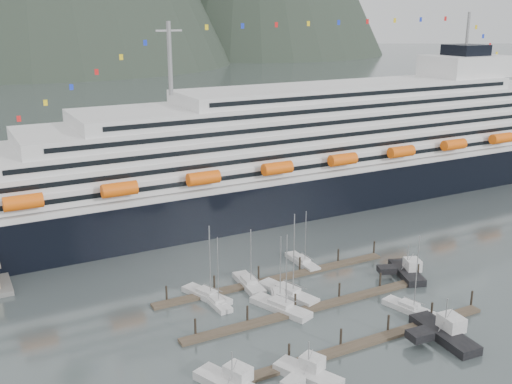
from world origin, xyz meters
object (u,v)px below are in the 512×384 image
(sailboat_e, at_px, (207,296))
(trawler_b, at_px, (308,374))
(sailboat_a, at_px, (217,303))
(sailboat_f, at_px, (249,284))
(sailboat_h, at_px, (409,309))
(trawler_d, at_px, (443,333))
(sailboat_b, at_px, (281,308))
(sailboat_d, at_px, (288,293))
(sailboat_c, at_px, (279,297))
(sailboat_g, at_px, (302,262))
(trawler_e, at_px, (406,271))
(cruise_ship, at_px, (318,156))

(sailboat_e, xyz_separation_m, trawler_b, (2.43, -28.91, 0.41))
(sailboat_a, height_order, sailboat_f, sailboat_a)
(sailboat_e, height_order, sailboat_h, sailboat_h)
(sailboat_a, bearing_deg, trawler_d, -137.91)
(sailboat_b, distance_m, sailboat_d, 5.68)
(sailboat_a, bearing_deg, sailboat_b, -130.67)
(sailboat_c, bearing_deg, sailboat_a, 95.98)
(sailboat_e, distance_m, trawler_b, 29.02)
(sailboat_a, bearing_deg, sailboat_g, -73.16)
(sailboat_c, xyz_separation_m, sailboat_h, (17.03, -13.87, 0.01))
(sailboat_e, distance_m, trawler_e, 38.31)
(sailboat_e, relative_size, sailboat_h, 1.00)
(sailboat_e, distance_m, trawler_d, 39.80)
(sailboat_d, height_order, sailboat_f, sailboat_d)
(sailboat_b, xyz_separation_m, sailboat_h, (18.86, -10.31, -0.01))
(trawler_b, bearing_deg, sailboat_d, -49.07)
(cruise_ship, bearing_deg, sailboat_b, -128.96)
(trawler_e, bearing_deg, sailboat_h, 159.73)
(sailboat_b, bearing_deg, sailboat_g, -63.56)
(sailboat_b, bearing_deg, sailboat_f, -18.37)
(cruise_ship, bearing_deg, sailboat_c, -129.74)
(sailboat_c, relative_size, sailboat_f, 1.06)
(sailboat_d, distance_m, trawler_e, 24.35)
(sailboat_f, bearing_deg, sailboat_h, -133.01)
(sailboat_e, xyz_separation_m, sailboat_h, (28.04, -20.31, 0.00))
(sailboat_d, bearing_deg, trawler_d, -167.03)
(sailboat_f, relative_size, trawler_d, 0.94)
(sailboat_g, xyz_separation_m, sailboat_h, (5.33, -25.01, 0.03))
(sailboat_a, distance_m, trawler_d, 37.17)
(cruise_ship, height_order, sailboat_f, cruise_ship)
(sailboat_f, relative_size, trawler_e, 1.07)
(trawler_d, bearing_deg, cruise_ship, -14.17)
(sailboat_a, relative_size, sailboat_b, 0.90)
(trawler_e, bearing_deg, trawler_d, 171.80)
(sailboat_a, bearing_deg, sailboat_h, -124.49)
(cruise_ship, xyz_separation_m, sailboat_a, (-48.87, -42.83, -11.63))
(sailboat_f, height_order, sailboat_h, sailboat_h)
(sailboat_h, relative_size, trawler_b, 1.39)
(sailboat_e, bearing_deg, trawler_d, -158.17)
(cruise_ship, distance_m, sailboat_g, 45.44)
(sailboat_a, bearing_deg, sailboat_e, 5.39)
(trawler_b, distance_m, trawler_d, 24.20)
(sailboat_b, relative_size, trawler_b, 1.41)
(cruise_ship, relative_size, sailboat_h, 14.84)
(sailboat_d, height_order, trawler_e, sailboat_d)
(sailboat_b, height_order, sailboat_c, sailboat_b)
(sailboat_a, xyz_separation_m, sailboat_d, (12.61, -2.68, 0.04))
(trawler_d, bearing_deg, sailboat_f, 34.58)
(sailboat_d, distance_m, trawler_d, 27.32)
(sailboat_a, height_order, trawler_b, sailboat_a)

